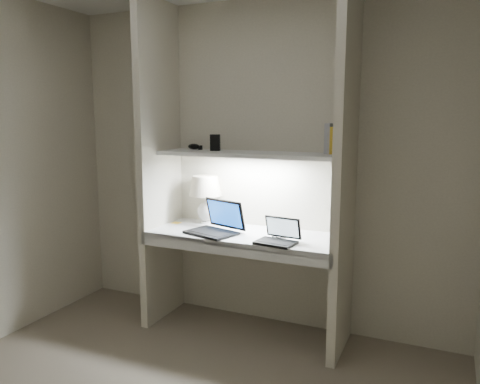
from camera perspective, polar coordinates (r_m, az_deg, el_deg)
The scene contains 17 objects.
back_wall at distance 3.66m, azimuth 2.26°, elevation 3.27°, with size 3.20×0.01×2.50m, color beige.
alcove_panel_left at distance 3.75m, azimuth -9.76°, elevation 3.29°, with size 0.06×0.55×2.50m, color beige.
alcove_panel_right at distance 3.19m, azimuth 12.70°, elevation 2.17°, with size 0.06×0.55×2.50m, color beige.
desk at distance 3.49m, azimuth 0.54°, elevation -5.35°, with size 1.40×0.55×0.04m, color white.
desk_apron at distance 3.27m, azimuth -1.28°, elevation -6.90°, with size 1.46×0.03×0.10m, color silver.
shelf at distance 3.48m, azimuth 1.18°, elevation 4.63°, with size 1.40×0.36×0.03m, color silver.
strip_light at distance 3.48m, azimuth 1.18°, elevation 4.26°, with size 0.60×0.04×0.01m, color white.
table_lamp at distance 3.77m, azimuth -4.25°, elevation 0.08°, with size 0.26×0.26×0.39m.
laptop_main at distance 3.49m, azimuth -2.88°, elevation -4.10°, with size 0.44×0.40×0.24m.
laptop_netbook at distance 3.23m, azimuth 4.69°, elevation -5.48°, with size 0.29×0.26×0.17m.
speaker at distance 3.67m, azimuth -0.73°, elevation -3.15°, with size 0.10×0.07×0.14m, color silver.
mouse at distance 3.45m, azimuth 4.58°, elevation -4.96°, with size 0.09×0.05×0.03m, color black.
cable_coil at distance 3.39m, azimuth 5.08°, elevation -5.40°, with size 0.09×0.09×0.01m, color black.
sticky_note at distance 3.85m, azimuth -7.78°, elevation -3.75°, with size 0.07×0.07×0.00m, color gold.
book_row at distance 3.39m, azimuth 12.13°, elevation 6.27°, with size 0.20×0.14×0.22m.
shelf_box at distance 3.63m, azimuth -3.05°, elevation 6.03°, with size 0.07×0.05×0.13m, color black.
shelf_gadget at distance 3.77m, azimuth -5.64°, elevation 5.54°, with size 0.11×0.08×0.05m, color black.
Camera 1 is at (1.34, -1.88, 1.63)m, focal length 35.00 mm.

